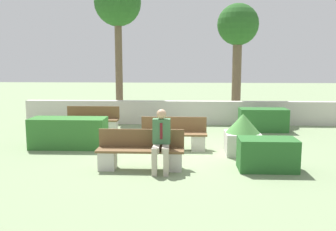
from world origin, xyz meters
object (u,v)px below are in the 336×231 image
Objects in this scene: tree_leftmost at (118,6)px; bench_left_side at (174,137)px; tree_center_left at (238,29)px; planter_corner_left at (243,134)px; bench_front at (141,154)px; person_seated_man at (161,138)px; bench_right_side at (92,123)px.

bench_left_side is at bearing -66.34° from tree_leftmost.
planter_corner_left is at bearing -95.79° from tree_center_left.
person_seated_man is at bearing -16.80° from bench_front.
bench_right_side is 0.38× the size of tree_center_left.
planter_corner_left is at bearing -54.73° from tree_leftmost.
person_seated_man reaches higher than bench_left_side.
planter_corner_left is at bearing 39.06° from person_seated_man.
tree_leftmost is 1.22× the size of tree_center_left.
planter_corner_left is 6.69m from tree_center_left.
bench_right_side is 5.24m from planter_corner_left.
bench_right_side is at bearing -95.69° from tree_leftmost.
bench_front and bench_right_side have the same top height.
bench_right_side is 4.95m from person_seated_man.
bench_right_side is at bearing 121.35° from person_seated_man.
bench_front is at bearing -108.97° from bench_left_side.
bench_front is at bearing -149.08° from planter_corner_left.
bench_front and bench_left_side have the same top height.
tree_leftmost is (-4.21, 5.95, 4.01)m from planter_corner_left.
tree_center_left is at bearing 67.61° from bench_front.
bench_front is 0.63m from person_seated_man.
bench_left_side is at bearing 84.15° from person_seated_man.
tree_center_left reaches higher than bench_left_side.
person_seated_man is (-0.20, -1.99, 0.41)m from bench_left_side.
bench_left_side is at bearing 167.72° from planter_corner_left.
bench_right_side is at bearing 150.08° from planter_corner_left.
person_seated_man is at bearing -108.90° from tree_center_left.
bench_left_side is 7.39m from tree_leftmost.
bench_front is at bearing -112.39° from tree_center_left.
bench_right_side is 1.69× the size of planter_corner_left.
planter_corner_left is 0.23× the size of tree_center_left.
bench_front is 4.58m from bench_right_side.
planter_corner_left reaches higher than bench_right_side.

